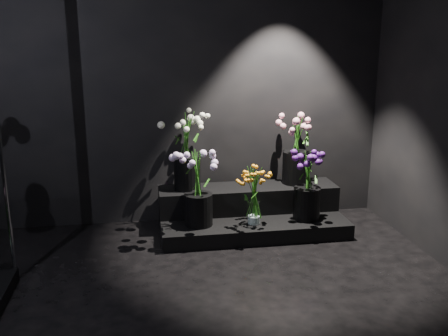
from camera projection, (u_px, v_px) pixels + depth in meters
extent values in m
plane|color=black|center=(212.00, 326.00, 3.24)|extent=(4.00, 4.00, 0.00)
plane|color=black|center=(182.00, 81.00, 4.78)|extent=(4.00, 0.00, 4.00)
plane|color=black|center=(349.00, 263.00, 0.97)|extent=(4.00, 0.00, 4.00)
cube|color=black|center=(252.00, 223.00, 4.81)|extent=(1.75, 0.78, 0.15)
cube|color=black|center=(248.00, 198.00, 4.94)|extent=(1.75, 0.39, 0.24)
cylinder|color=white|center=(254.00, 213.00, 4.58)|extent=(0.12, 0.12, 0.21)
cylinder|color=black|center=(198.00, 209.00, 4.54)|extent=(0.26, 0.26, 0.30)
cylinder|color=black|center=(307.00, 203.00, 4.69)|extent=(0.25, 0.25, 0.31)
cylinder|color=black|center=(187.00, 172.00, 4.79)|extent=(0.26, 0.26, 0.33)
cylinder|color=black|center=(296.00, 167.00, 4.98)|extent=(0.27, 0.27, 0.32)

